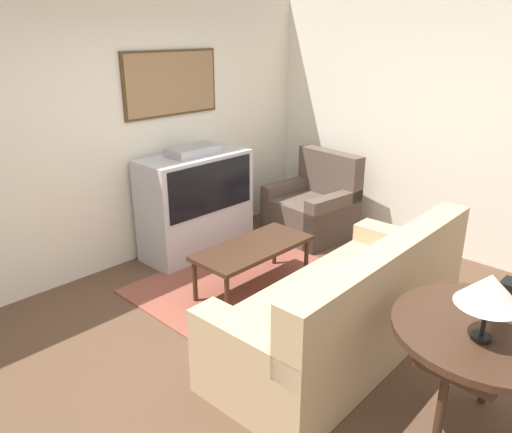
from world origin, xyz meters
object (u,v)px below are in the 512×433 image
(coffee_table, at_px, (253,250))
(mantel_clock, at_px, (508,297))
(table_lamp, at_px, (490,290))
(armchair, at_px, (313,209))
(console_table, at_px, (487,338))
(tv, at_px, (196,203))
(couch, at_px, (348,311))

(coffee_table, height_order, mantel_clock, mantel_clock)
(coffee_table, relative_size, table_lamp, 3.01)
(armchair, distance_m, coffee_table, 1.57)
(armchair, distance_m, mantel_clock, 3.25)
(console_table, xyz_separation_m, table_lamp, (-0.14, -0.01, 0.37))
(tv, relative_size, coffee_table, 1.05)
(armchair, relative_size, console_table, 0.93)
(tv, relative_size, console_table, 1.16)
(armchair, bearing_deg, table_lamp, -31.27)
(armchair, height_order, console_table, armchair)
(tv, height_order, console_table, tv)
(armchair, distance_m, console_table, 3.33)
(coffee_table, relative_size, console_table, 1.11)
(table_lamp, distance_m, mantel_clock, 0.41)
(coffee_table, bearing_deg, tv, 79.31)
(couch, relative_size, console_table, 2.19)
(couch, height_order, coffee_table, couch)
(armchair, relative_size, table_lamp, 2.53)
(mantel_clock, bearing_deg, coffee_table, 85.09)
(tv, bearing_deg, console_table, -100.49)
(armchair, bearing_deg, mantel_clock, -26.10)
(mantel_clock, bearing_deg, tv, 83.22)
(couch, distance_m, coffee_table, 1.20)
(couch, bearing_deg, console_table, 75.66)
(couch, bearing_deg, mantel_clock, 87.19)
(tv, bearing_deg, armchair, -25.42)
(table_lamp, xyz_separation_m, mantel_clock, (0.36, -0.00, -0.19))
(coffee_table, relative_size, mantel_clock, 5.50)
(console_table, height_order, mantel_clock, mantel_clock)
(armchair, bearing_deg, coffee_table, -67.31)
(console_table, relative_size, table_lamp, 2.71)
(tv, height_order, table_lamp, tv)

